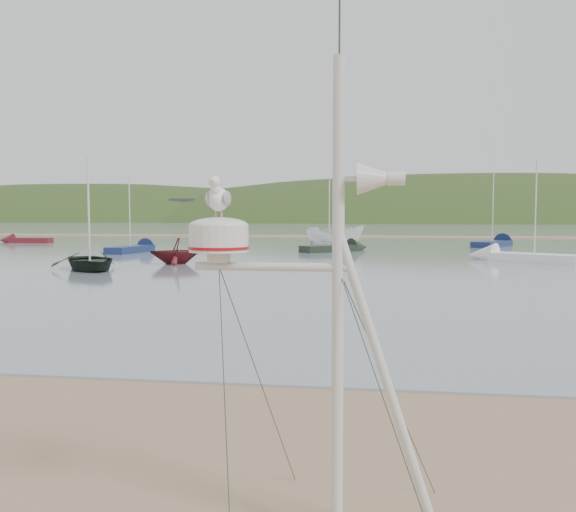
# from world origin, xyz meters

# --- Properties ---
(ground) EXTENTS (560.00, 560.00, 0.00)m
(ground) POSITION_xyz_m (0.00, 0.00, 0.00)
(ground) COLOR #88694E
(ground) RESTS_ON ground
(water) EXTENTS (560.00, 256.00, 0.04)m
(water) POSITION_xyz_m (0.00, 132.00, 0.02)
(water) COLOR gray
(water) RESTS_ON ground
(sandbar) EXTENTS (560.00, 7.00, 0.07)m
(sandbar) POSITION_xyz_m (0.00, 70.00, 0.07)
(sandbar) COLOR #88694E
(sandbar) RESTS_ON water
(hill_ridge) EXTENTS (620.00, 180.00, 80.00)m
(hill_ridge) POSITION_xyz_m (18.52, 235.00, -19.70)
(hill_ridge) COLOR #243716
(hill_ridge) RESTS_ON ground
(far_cottages) EXTENTS (294.40, 6.30, 8.00)m
(far_cottages) POSITION_xyz_m (3.00, 196.00, 4.00)
(far_cottages) COLOR beige
(far_cottages) RESTS_ON ground
(mast_rig) EXTENTS (2.31, 2.46, 5.21)m
(mast_rig) POSITION_xyz_m (2.93, -0.75, 1.26)
(mast_rig) COLOR silver
(mast_rig) RESTS_ON ground
(boat_dark) EXTENTS (3.14, 2.82, 4.59)m
(boat_dark) POSITION_xyz_m (-11.16, 23.24, 2.33)
(boat_dark) COLOR black
(boat_dark) RESTS_ON water
(boat_red) EXTENTS (2.50, 2.88, 2.85)m
(boat_red) POSITION_xyz_m (-8.09, 27.61, 1.46)
(boat_red) COLOR #58141A
(boat_red) RESTS_ON water
(boat_white) EXTENTS (2.02, 1.98, 4.96)m
(boat_white) POSITION_xyz_m (-0.15, 45.76, 2.52)
(boat_white) COLOR white
(boat_white) RESTS_ON water
(sailboat_blue_far) EXTENTS (5.16, 7.04, 7.11)m
(sailboat_blue_far) POSITION_xyz_m (14.35, 50.75, 0.30)
(sailboat_blue_far) COLOR #16244D
(sailboat_blue_far) RESTS_ON ground
(sailboat_dark_mid) EXTENTS (5.51, 5.10, 6.05)m
(sailboat_dark_mid) POSITION_xyz_m (0.92, 40.99, 0.30)
(sailboat_dark_mid) COLOR black
(sailboat_dark_mid) RESTS_ON ground
(sailboat_white_near) EXTENTS (6.54, 4.95, 6.67)m
(sailboat_white_near) POSITION_xyz_m (11.24, 32.98, 0.30)
(sailboat_white_near) COLOR white
(sailboat_white_near) RESTS_ON ground
(dinghy_red_far) EXTENTS (5.38, 1.61, 1.29)m
(dinghy_red_far) POSITION_xyz_m (-31.77, 49.91, 0.29)
(dinghy_red_far) COLOR #58141A
(dinghy_red_far) RESTS_ON ground
(sailboat_blue_near) EXTENTS (2.38, 6.33, 6.17)m
(sailboat_blue_near) POSITION_xyz_m (-14.45, 38.31, 0.30)
(sailboat_blue_near) COLOR #16244D
(sailboat_blue_near) RESTS_ON ground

